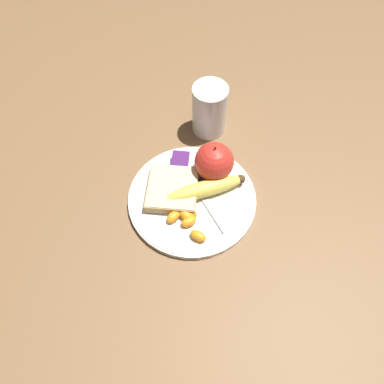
% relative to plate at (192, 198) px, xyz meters
% --- Properties ---
extents(ground_plane, '(3.00, 3.00, 0.00)m').
position_rel_plate_xyz_m(ground_plane, '(0.00, 0.00, -0.01)').
color(ground_plane, brown).
extents(plate, '(0.25, 0.25, 0.01)m').
position_rel_plate_xyz_m(plate, '(0.00, 0.00, 0.00)').
color(plate, white).
rests_on(plate, ground_plane).
extents(juice_glass, '(0.07, 0.07, 0.11)m').
position_rel_plate_xyz_m(juice_glass, '(-0.19, 0.02, 0.05)').
color(juice_glass, silver).
rests_on(juice_glass, ground_plane).
extents(apple, '(0.08, 0.08, 0.09)m').
position_rel_plate_xyz_m(apple, '(-0.06, 0.04, 0.04)').
color(apple, red).
rests_on(apple, plate).
extents(banana, '(0.09, 0.16, 0.03)m').
position_rel_plate_xyz_m(banana, '(-0.01, 0.02, 0.02)').
color(banana, '#E0CC4C').
rests_on(banana, plate).
extents(bread_slice, '(0.10, 0.10, 0.02)m').
position_rel_plate_xyz_m(bread_slice, '(-0.01, -0.04, 0.02)').
color(bread_slice, '#AB8751').
rests_on(bread_slice, plate).
extents(fork, '(0.15, 0.11, 0.00)m').
position_rel_plate_xyz_m(fork, '(-0.01, 0.02, 0.01)').
color(fork, '#B2B2B7').
rests_on(fork, plate).
extents(jam_packet, '(0.04, 0.03, 0.02)m').
position_rel_plate_xyz_m(jam_packet, '(-0.07, -0.03, 0.01)').
color(jam_packet, silver).
rests_on(jam_packet, plate).
extents(orange_segment_0, '(0.03, 0.04, 0.02)m').
position_rel_plate_xyz_m(orange_segment_0, '(0.06, 0.00, 0.01)').
color(orange_segment_0, orange).
rests_on(orange_segment_0, plate).
extents(orange_segment_1, '(0.04, 0.03, 0.02)m').
position_rel_plate_xyz_m(orange_segment_1, '(0.05, -0.03, 0.01)').
color(orange_segment_1, orange).
rests_on(orange_segment_1, plate).
extents(orange_segment_2, '(0.04, 0.04, 0.02)m').
position_rel_plate_xyz_m(orange_segment_2, '(0.04, -0.01, 0.01)').
color(orange_segment_2, orange).
rests_on(orange_segment_2, plate).
extents(orange_segment_3, '(0.02, 0.03, 0.02)m').
position_rel_plate_xyz_m(orange_segment_3, '(0.04, 0.00, 0.01)').
color(orange_segment_3, orange).
rests_on(orange_segment_3, plate).
extents(orange_segment_4, '(0.03, 0.04, 0.02)m').
position_rel_plate_xyz_m(orange_segment_4, '(0.08, 0.02, 0.01)').
color(orange_segment_4, orange).
rests_on(orange_segment_4, plate).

